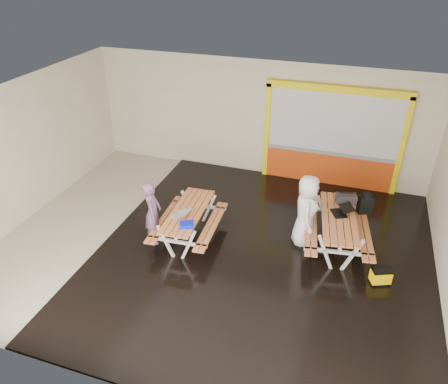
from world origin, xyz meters
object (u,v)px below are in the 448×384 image
(toolbox, at_px, (346,198))
(backpack, at_px, (365,204))
(picnic_table_left, at_px, (188,217))
(dark_case, at_px, (318,247))
(person_left, at_px, (153,212))
(laptop_left, at_px, (181,214))
(picnic_table_right, at_px, (338,224))
(blue_pouch, at_px, (187,225))
(laptop_right, at_px, (342,211))
(fluke_bag, at_px, (381,276))
(person_right, at_px, (306,211))

(toolbox, bearing_deg, backpack, 26.43)
(picnic_table_left, bearing_deg, dark_case, 9.28)
(toolbox, xyz_separation_m, dark_case, (-0.44, -0.97, -0.85))
(person_left, bearing_deg, laptop_left, -99.08)
(picnic_table_right, bearing_deg, backpack, 59.13)
(backpack, distance_m, dark_case, 1.65)
(person_left, bearing_deg, toolbox, -86.09)
(picnic_table_left, relative_size, blue_pouch, 6.93)
(laptop_left, relative_size, laptop_right, 0.83)
(picnic_table_left, distance_m, person_left, 0.85)
(fluke_bag, bearing_deg, toolbox, 119.55)
(picnic_table_right, distance_m, person_right, 0.78)
(person_left, distance_m, blue_pouch, 0.97)
(picnic_table_right, distance_m, person_left, 4.29)
(picnic_table_left, height_order, person_right, person_right)
(laptop_left, bearing_deg, laptop_right, 18.93)
(laptop_left, relative_size, fluke_bag, 0.98)
(picnic_table_right, xyz_separation_m, laptop_left, (-3.47, -1.04, 0.22))
(person_left, relative_size, blue_pouch, 5.11)
(picnic_table_right, bearing_deg, dark_case, -142.30)
(picnic_table_right, xyz_separation_m, dark_case, (-0.36, -0.28, -0.53))
(dark_case, bearing_deg, person_left, -166.75)
(picnic_table_left, xyz_separation_m, dark_case, (3.04, 0.50, -0.50))
(picnic_table_right, bearing_deg, toolbox, 83.09)
(laptop_right, xyz_separation_m, backpack, (0.51, 0.76, -0.15))
(laptop_right, bearing_deg, laptop_left, -161.07)
(person_right, distance_m, laptop_left, 2.90)
(picnic_table_right, height_order, blue_pouch, blue_pouch)
(dark_case, bearing_deg, backpack, 52.79)
(backpack, relative_size, fluke_bag, 1.15)
(backpack, bearing_deg, person_left, -155.92)
(person_right, relative_size, blue_pouch, 5.79)
(picnic_table_right, distance_m, backpack, 1.08)
(laptop_left, bearing_deg, toolbox, 25.99)
(picnic_table_left, bearing_deg, fluke_bag, -2.78)
(laptop_right, bearing_deg, backpack, 55.95)
(person_right, bearing_deg, fluke_bag, -127.17)
(person_right, xyz_separation_m, laptop_right, (0.78, 0.22, 0.02))
(person_right, xyz_separation_m, toolbox, (0.82, 0.74, 0.07))
(picnic_table_left, relative_size, fluke_bag, 4.38)
(laptop_left, bearing_deg, picnic_table_left, 76.32)
(picnic_table_right, bearing_deg, person_left, -164.22)
(person_right, height_order, laptop_right, person_right)
(blue_pouch, bearing_deg, toolbox, 32.53)
(person_right, height_order, laptop_left, person_right)
(picnic_table_right, distance_m, dark_case, 0.70)
(picnic_table_left, xyz_separation_m, blue_pouch, (0.23, -0.61, 0.24))
(picnic_table_left, relative_size, laptop_right, 3.69)
(fluke_bag, bearing_deg, picnic_table_left, 177.22)
(toolbox, distance_m, backpack, 0.56)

